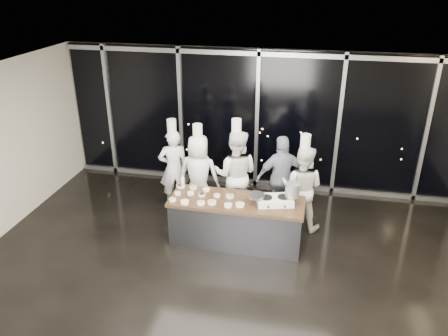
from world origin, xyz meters
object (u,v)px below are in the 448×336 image
object	(u,v)px
frying_pan	(256,196)
chef_center	(236,174)
chef_far_left	(174,168)
chef_left	(199,175)
stove	(275,200)
chef_right	(302,187)
demo_counter	(236,221)
stock_pot	(292,190)
guest	(282,178)

from	to	relation	value
frying_pan	chef_center	world-z (taller)	chef_center
chef_far_left	chef_left	bearing A→B (deg)	139.82
stove	chef_left	distance (m)	1.90
chef_right	stove	bearing A→B (deg)	72.18
stove	chef_right	bearing A→B (deg)	46.30
demo_counter	stock_pot	world-z (taller)	stock_pot
demo_counter	guest	xyz separation A→B (m)	(0.72, 1.11, 0.44)
frying_pan	chef_left	xyz separation A→B (m)	(-1.33, 1.00, -0.18)
stock_pot	chef_right	xyz separation A→B (m)	(0.15, 0.73, -0.29)
chef_far_left	chef_left	distance (m)	0.63
stove	stock_pot	distance (m)	0.37
chef_center	frying_pan	bearing A→B (deg)	117.73
stove	chef_far_left	size ratio (longest dim) A/B	0.36
chef_far_left	chef_left	xyz separation A→B (m)	(0.60, -0.19, -0.01)
chef_right	chef_far_left	bearing A→B (deg)	4.50
chef_left	chef_center	bearing A→B (deg)	-177.44
stock_pot	chef_right	bearing A→B (deg)	78.32
demo_counter	stock_pot	distance (m)	1.22
chef_far_left	chef_right	world-z (taller)	chef_far_left
chef_left	guest	size ratio (longest dim) A/B	1.10
chef_left	guest	xyz separation A→B (m)	(1.69, 0.16, 0.02)
frying_pan	chef_left	bearing A→B (deg)	128.22
chef_far_left	chef_right	xyz separation A→B (m)	(2.71, -0.31, -0.01)
demo_counter	chef_center	xyz separation A→B (m)	(-0.20, 0.98, 0.50)
stove	stock_pot	xyz separation A→B (m)	(0.29, 0.08, 0.20)
chef_left	guest	distance (m)	1.70
chef_right	demo_counter	bearing A→B (deg)	47.22
guest	chef_right	size ratio (longest dim) A/B	0.92
frying_pan	guest	size ratio (longest dim) A/B	0.30
stove	chef_right	xyz separation A→B (m)	(0.45, 0.81, -0.09)
stove	chef_center	distance (m)	1.31
chef_far_left	chef_center	xyz separation A→B (m)	(1.37, -0.16, 0.06)
guest	demo_counter	bearing A→B (deg)	37.28
chef_far_left	guest	xyz separation A→B (m)	(2.29, -0.03, 0.01)
chef_far_left	chef_center	distance (m)	1.38
chef_far_left	stock_pot	bearing A→B (deg)	135.68
demo_counter	stock_pot	size ratio (longest dim) A/B	9.72
demo_counter	chef_center	bearing A→B (deg)	101.35
stock_pot	chef_far_left	xyz separation A→B (m)	(-2.56, 1.04, -0.28)
chef_left	chef_right	world-z (taller)	chef_left
chef_far_left	chef_left	world-z (taller)	chef_left
stock_pot	chef_center	bearing A→B (deg)	143.42
frying_pan	guest	bearing A→B (deg)	57.76
frying_pan	chef_far_left	bearing A→B (deg)	133.40
stove	demo_counter	bearing A→B (deg)	167.06
guest	chef_center	bearing A→B (deg)	-11.73
stove	chef_far_left	xyz separation A→B (m)	(-2.26, 1.12, -0.08)
demo_counter	chef_far_left	world-z (taller)	chef_far_left
frying_pan	stock_pot	size ratio (longest dim) A/B	2.13
stove	chef_right	distance (m)	0.93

